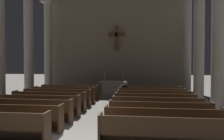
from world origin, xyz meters
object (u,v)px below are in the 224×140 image
Objects in this scene: pew_left_row_5 at (49,101)px; candlestick_left at (105,78)px; pew_right_row_8 at (151,93)px; column_right_fourth at (187,46)px; pew_left_row_4 at (39,105)px; pew_right_row_5 at (155,103)px; pew_right_row_7 at (152,96)px; column_left_third at (29,44)px; column_right_second at (219,35)px; column_right_third at (199,42)px; pew_left_row_3 at (26,110)px; pew_right_row_4 at (157,108)px; pew_left_row_8 at (70,92)px; pew_right_row_1 at (168,133)px; lone_worshipper at (125,92)px; pew_right_row_2 at (163,122)px; pew_left_row_2 at (10,117)px; pew_right_row_3 at (160,114)px; column_left_fourth at (48,48)px; pew_left_row_6 at (57,97)px; altar at (114,87)px; pew_right_row_6 at (153,99)px; candlestick_right at (123,78)px; pew_left_row_7 at (64,94)px.

candlestick_left is at bearing 71.93° from pew_left_row_5.
column_right_fourth is at bearing 48.41° from pew_right_row_8.
pew_right_row_5 is at bearing 11.75° from pew_left_row_4.
pew_right_row_7 is 0.50× the size of column_left_third.
column_right_second is 3.15m from column_right_third.
pew_left_row_3 is 5.40m from pew_right_row_4.
pew_left_row_8 is at bearing 168.25° from pew_right_row_7.
pew_right_row_1 is at bearing -39.75° from pew_left_row_5.
column_right_third is at bearing 0.00° from column_left_third.
column_right_fourth is at bearing 22.08° from pew_left_row_8.
pew_right_row_1 is at bearing -76.80° from lone_worshipper.
pew_right_row_5 is at bearing -130.32° from column_right_third.
pew_left_row_8 is at bearing 128.71° from pew_right_row_2.
pew_left_row_5 is 5.40m from pew_right_row_4.
column_left_third and column_right_fourth have the same top height.
pew_left_row_2 is 6.60m from pew_left_row_8.
lone_worshipper is (-1.56, 0.04, 0.22)m from pew_right_row_7.
pew_right_row_4 is 0.50× the size of column_right_fourth.
column_left_fourth is (-8.27, 8.85, 3.22)m from pew_right_row_3.
pew_left_row_6 is 1.00× the size of pew_right_row_7.
column_left_third is 6.90m from altar.
pew_left_row_6 is 1.00× the size of pew_right_row_4.
pew_right_row_2 is 0.50× the size of column_left_fourth.
pew_left_row_3 is 5.73m from pew_right_row_1.
column_right_second is (2.98, -1.84, 3.22)m from pew_right_row_7.
pew_right_row_4 is 1.72× the size of altar.
pew_right_row_7 is at bearing -28.31° from column_left_fourth.
column_right_third reaches higher than lone_worshipper.
pew_right_row_7 is at bearing 22.58° from pew_left_row_5.
pew_left_row_6 is 1.00× the size of pew_right_row_8.
column_left_third is 3.15m from column_left_fourth.
pew_right_row_4 is at bearing -29.13° from column_left_third.
pew_left_row_8 is 5.40m from pew_right_row_7.
pew_left_row_2 is 0.50× the size of column_right_third.
pew_right_row_4 is 0.50× the size of column_left_third.
column_right_second is 5.73× the size of lone_worshipper.
column_right_fourth reaches higher than pew_right_row_6.
candlestick_right is (-1.94, 4.86, 0.78)m from pew_right_row_6.
column_right_third is 3.15m from column_right_fourth.
column_right_second is at bearing 40.70° from pew_right_row_3.
lone_worshipper is (-1.56, -1.06, 0.22)m from pew_right_row_8.
column_right_second is 1.00× the size of column_left_third.
altar reaches higher than pew_left_row_6.
pew_right_row_7 is 6.25m from column_right_fourth.
pew_right_row_5 is (5.29, -2.20, 0.00)m from pew_left_row_7.
candlestick_left reaches higher than pew_right_row_3.
pew_right_row_2 is 10.87m from column_right_fourth.
pew_right_row_3 is 3.30m from pew_right_row_6.
pew_left_row_6 is at bearing -118.55° from altar.
column_right_fourth is 9.90× the size of candlestick_left.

